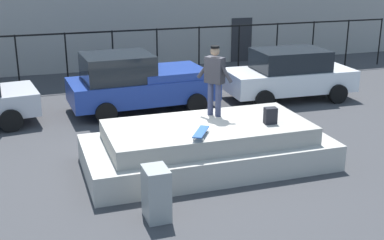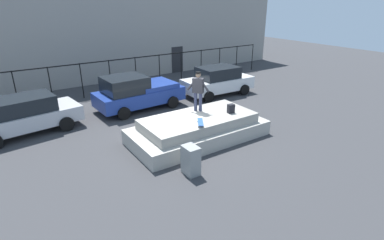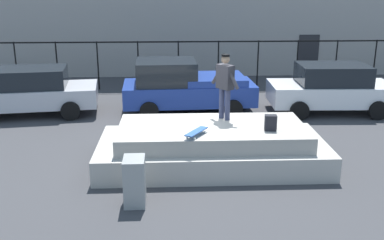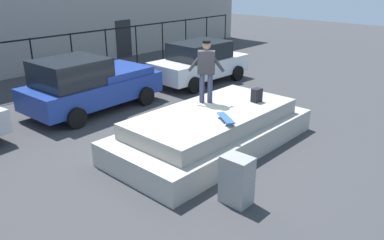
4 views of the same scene
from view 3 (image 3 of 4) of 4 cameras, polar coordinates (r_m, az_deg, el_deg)
ground_plane at (r=12.03m, az=-1.07°, el=-4.67°), size 60.00×60.00×0.00m
concrete_ledge at (r=11.46m, az=2.53°, el=-3.34°), size 5.71×2.74×1.01m
skateboarder at (r=11.61m, az=4.20°, el=4.81°), size 0.66×0.86×1.70m
skateboard at (r=10.50m, az=0.55°, el=-1.50°), size 0.59×0.79×0.12m
backpack at (r=11.04m, az=9.93°, el=-0.34°), size 0.30×0.22×0.38m
car_silver_sedan_near at (r=16.62m, az=-19.86°, el=3.50°), size 4.76×2.57×1.63m
car_blue_pickup_mid at (r=15.99m, az=-0.92°, el=4.32°), size 4.69×2.42×1.85m
car_white_sedan_far at (r=16.66m, az=17.23°, el=3.89°), size 4.36×2.26×1.71m
utility_box at (r=9.48m, az=-7.28°, el=-7.70°), size 0.45×0.61×1.02m
fence_row at (r=19.39m, az=-1.74°, el=7.95°), size 24.06×0.06×2.07m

